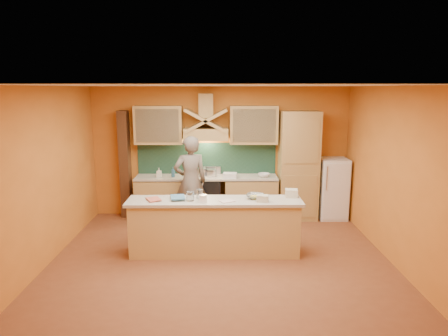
{
  "coord_description": "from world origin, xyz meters",
  "views": [
    {
      "loc": [
        0.0,
        -6.08,
        2.76
      ],
      "look_at": [
        0.06,
        0.9,
        1.36
      ],
      "focal_mm": 32.0,
      "sensor_mm": 36.0,
      "label": 1
    }
  ],
  "objects_px": {
    "person": "(190,181)",
    "mixing_bowl": "(255,196)",
    "stove": "(207,198)",
    "fridge": "(332,188)",
    "kitchen_scale": "(203,199)"
  },
  "relations": [
    {
      "from": "stove",
      "to": "kitchen_scale",
      "type": "bearing_deg",
      "value": -89.59
    },
    {
      "from": "person",
      "to": "kitchen_scale",
      "type": "distance_m",
      "value": 1.59
    },
    {
      "from": "stove",
      "to": "mixing_bowl",
      "type": "distance_m",
      "value": 2.1
    },
    {
      "from": "fridge",
      "to": "person",
      "type": "relative_size",
      "value": 0.71
    },
    {
      "from": "person",
      "to": "mixing_bowl",
      "type": "distance_m",
      "value": 1.8
    },
    {
      "from": "fridge",
      "to": "mixing_bowl",
      "type": "xyz_separation_m",
      "value": [
        -1.82,
        -1.83,
        0.33
      ]
    },
    {
      "from": "person",
      "to": "fridge",
      "type": "bearing_deg",
      "value": 171.13
    },
    {
      "from": "person",
      "to": "mixing_bowl",
      "type": "relative_size",
      "value": 6.24
    },
    {
      "from": "person",
      "to": "mixing_bowl",
      "type": "height_order",
      "value": "person"
    },
    {
      "from": "stove",
      "to": "person",
      "type": "bearing_deg",
      "value": -122.46
    },
    {
      "from": "fridge",
      "to": "kitchen_scale",
      "type": "height_order",
      "value": "fridge"
    },
    {
      "from": "stove",
      "to": "mixing_bowl",
      "type": "bearing_deg",
      "value": -64.25
    },
    {
      "from": "fridge",
      "to": "stove",
      "type": "bearing_deg",
      "value": 180.0
    },
    {
      "from": "kitchen_scale",
      "to": "stove",
      "type": "bearing_deg",
      "value": 88.5
    },
    {
      "from": "fridge",
      "to": "kitchen_scale",
      "type": "relative_size",
      "value": 10.44
    }
  ]
}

